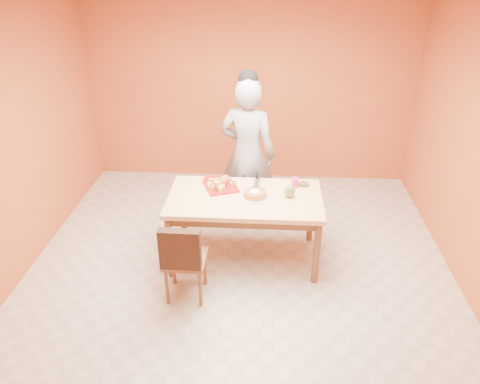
# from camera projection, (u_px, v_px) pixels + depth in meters

# --- Properties ---
(floor) EXTENTS (5.00, 5.00, 0.00)m
(floor) POSITION_uv_depth(u_px,v_px,m) (238.00, 279.00, 4.86)
(floor) COLOR beige
(floor) RESTS_ON ground
(ceiling) EXTENTS (5.00, 5.00, 0.00)m
(ceiling) POSITION_uv_depth(u_px,v_px,m) (238.00, 0.00, 3.60)
(ceiling) COLOR white
(ceiling) RESTS_ON wall_back
(wall_back) EXTENTS (4.50, 0.00, 4.50)m
(wall_back) POSITION_uv_depth(u_px,v_px,m) (250.00, 87.00, 6.44)
(wall_back) COLOR #B14F29
(wall_back) RESTS_ON floor
(dining_table) EXTENTS (1.60, 0.90, 0.76)m
(dining_table) POSITION_uv_depth(u_px,v_px,m) (245.00, 204.00, 4.90)
(dining_table) COLOR #F2BE7F
(dining_table) RESTS_ON floor
(dining_chair) EXTENTS (0.40, 0.46, 0.86)m
(dining_chair) POSITION_uv_depth(u_px,v_px,m) (185.00, 258.00, 4.43)
(dining_chair) COLOR brown
(dining_chair) RESTS_ON floor
(pastry_pile) EXTENTS (0.29, 0.29, 0.09)m
(pastry_pile) POSITION_uv_depth(u_px,v_px,m) (221.00, 183.00, 5.00)
(pastry_pile) COLOR tan
(pastry_pile) RESTS_ON pastry_platter
(person) EXTENTS (0.75, 0.58, 1.82)m
(person) POSITION_uv_depth(u_px,v_px,m) (248.00, 154.00, 5.47)
(person) COLOR gray
(person) RESTS_ON floor
(pastry_platter) EXTENTS (0.42, 0.42, 0.02)m
(pastry_platter) POSITION_uv_depth(u_px,v_px,m) (221.00, 187.00, 5.02)
(pastry_platter) COLOR maroon
(pastry_platter) RESTS_ON dining_table
(red_dinner_plate) EXTENTS (0.26, 0.26, 0.01)m
(red_dinner_plate) POSITION_uv_depth(u_px,v_px,m) (213.00, 180.00, 5.19)
(red_dinner_plate) COLOR maroon
(red_dinner_plate) RESTS_ON dining_table
(white_cake_plate) EXTENTS (0.39, 0.39, 0.01)m
(white_cake_plate) POSITION_uv_depth(u_px,v_px,m) (255.00, 197.00, 4.84)
(white_cake_plate) COLOR silver
(white_cake_plate) RESTS_ON dining_table
(sponge_cake) EXTENTS (0.26, 0.26, 0.06)m
(sponge_cake) POSITION_uv_depth(u_px,v_px,m) (255.00, 194.00, 4.83)
(sponge_cake) COLOR #CC7034
(sponge_cake) RESTS_ON white_cake_plate
(cake_server) EXTENTS (0.07, 0.26, 0.01)m
(cake_server) POSITION_uv_depth(u_px,v_px,m) (257.00, 183.00, 4.97)
(cake_server) COLOR silver
(cake_server) RESTS_ON sponge_cake
(egg_ornament) EXTENTS (0.12, 0.10, 0.14)m
(egg_ornament) POSITION_uv_depth(u_px,v_px,m) (290.00, 191.00, 4.81)
(egg_ornament) COLOR olive
(egg_ornament) RESTS_ON dining_table
(magenta_glass) EXTENTS (0.09, 0.09, 0.10)m
(magenta_glass) POSITION_uv_depth(u_px,v_px,m) (295.00, 183.00, 5.03)
(magenta_glass) COLOR #C91E76
(magenta_glass) RESTS_ON dining_table
(checker_tin) EXTENTS (0.11, 0.11, 0.03)m
(checker_tin) POSITION_uv_depth(u_px,v_px,m) (304.00, 184.00, 5.08)
(checker_tin) COLOR #39220F
(checker_tin) RESTS_ON dining_table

